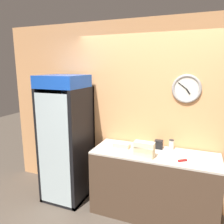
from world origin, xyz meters
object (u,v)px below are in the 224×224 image
(sandwich_stack_bottom, at_px, (144,154))
(chefs_knife, at_px, (186,160))
(sandwich_stack_middle, at_px, (144,149))
(sandwich_flat_left, at_px, (122,145))
(beverage_cooler, at_px, (68,133))
(napkin_dispenser, at_px, (159,144))
(sandwich_stack_top, at_px, (144,144))
(condiment_jar, at_px, (171,145))

(sandwich_stack_bottom, height_order, chefs_knife, sandwich_stack_bottom)
(sandwich_stack_middle, relative_size, sandwich_flat_left, 1.13)
(beverage_cooler, distance_m, napkin_dispenser, 1.38)
(beverage_cooler, relative_size, sandwich_stack_top, 7.39)
(beverage_cooler, bearing_deg, sandwich_stack_top, -8.46)
(sandwich_flat_left, xyz_separation_m, napkin_dispenser, (0.50, 0.15, 0.03))
(sandwich_stack_top, distance_m, napkin_dispenser, 0.39)
(sandwich_stack_middle, xyz_separation_m, chefs_knife, (0.51, 0.07, -0.09))
(chefs_knife, bearing_deg, napkin_dispenser, 143.49)
(sandwich_flat_left, bearing_deg, condiment_jar, 14.69)
(sandwich_stack_top, relative_size, sandwich_flat_left, 1.10)
(chefs_knife, relative_size, condiment_jar, 1.82)
(sandwich_flat_left, bearing_deg, chefs_knife, -8.55)
(sandwich_stack_bottom, relative_size, sandwich_flat_left, 1.13)
(chefs_knife, bearing_deg, sandwich_flat_left, 171.45)
(beverage_cooler, height_order, sandwich_stack_top, beverage_cooler)
(sandwich_flat_left, relative_size, condiment_jar, 1.64)
(chefs_knife, height_order, napkin_dispenser, napkin_dispenser)
(beverage_cooler, distance_m, sandwich_stack_middle, 1.26)
(condiment_jar, distance_m, napkin_dispenser, 0.17)
(beverage_cooler, xyz_separation_m, chefs_knife, (1.76, -0.11, -0.12))
(chefs_knife, distance_m, napkin_dispenser, 0.48)
(sandwich_stack_bottom, xyz_separation_m, sandwich_flat_left, (-0.37, 0.21, -0.00))
(sandwich_stack_middle, relative_size, napkin_dispenser, 2.23)
(beverage_cooler, xyz_separation_m, sandwich_flat_left, (0.87, 0.02, -0.10))
(beverage_cooler, xyz_separation_m, sandwich_stack_bottom, (1.25, -0.19, -0.09))
(sandwich_stack_bottom, bearing_deg, sandwich_flat_left, 151.17)
(sandwich_stack_middle, bearing_deg, beverage_cooler, 171.54)
(sandwich_flat_left, distance_m, condiment_jar, 0.69)
(sandwich_stack_bottom, height_order, sandwich_stack_middle, sandwich_stack_middle)
(sandwich_stack_middle, height_order, sandwich_flat_left, sandwich_stack_middle)
(beverage_cooler, height_order, sandwich_flat_left, beverage_cooler)
(chefs_knife, bearing_deg, condiment_jar, 125.29)
(napkin_dispenser, bearing_deg, sandwich_flat_left, -162.86)
(condiment_jar, bearing_deg, sandwich_stack_top, -127.51)
(sandwich_stack_bottom, xyz_separation_m, napkin_dispenser, (0.12, 0.36, 0.03))
(sandwich_stack_middle, height_order, chefs_knife, sandwich_stack_middle)
(sandwich_flat_left, distance_m, chefs_knife, 0.89)
(sandwich_stack_top, relative_size, napkin_dispenser, 2.17)
(beverage_cooler, bearing_deg, sandwich_flat_left, 1.33)
(beverage_cooler, xyz_separation_m, sandwich_stack_top, (1.25, -0.19, 0.04))
(sandwich_stack_bottom, xyz_separation_m, sandwich_stack_middle, (0.00, 0.00, 0.07))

